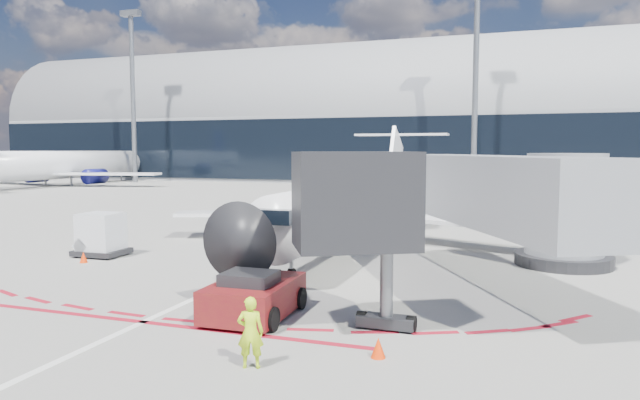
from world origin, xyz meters
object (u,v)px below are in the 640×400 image
(pushback_tug, at_px, (254,296))
(ramp_worker, at_px, (250,332))
(regional_jet, at_px, (358,202))
(uld_container, at_px, (101,235))

(pushback_tug, height_order, ramp_worker, ramp_worker)
(regional_jet, distance_m, uld_container, 12.88)
(ramp_worker, xyz_separation_m, uld_container, (-12.62, 10.14, 0.17))
(regional_jet, xyz_separation_m, pushback_tug, (0.63, -14.10, -1.57))
(regional_jet, height_order, pushback_tug, regional_jet)
(pushback_tug, bearing_deg, ramp_worker, -67.21)
(uld_container, bearing_deg, pushback_tug, -32.23)
(regional_jet, height_order, ramp_worker, regional_jet)
(ramp_worker, relative_size, uld_container, 0.75)
(regional_jet, height_order, uld_container, regional_jet)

